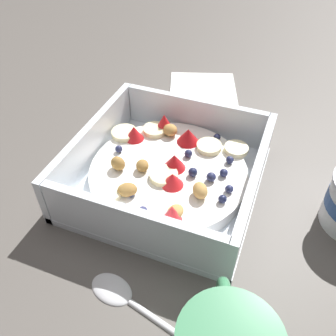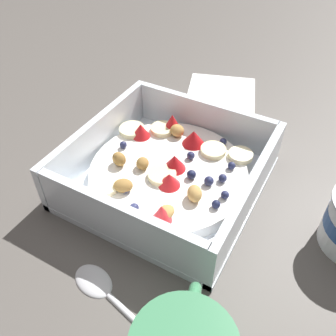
{
  "view_description": "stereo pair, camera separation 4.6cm",
  "coord_description": "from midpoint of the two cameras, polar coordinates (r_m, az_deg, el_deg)",
  "views": [
    {
      "loc": [
        0.32,
        0.12,
        0.35
      ],
      "look_at": [
        -0.0,
        -0.0,
        0.03
      ],
      "focal_mm": 38.52,
      "sensor_mm": 36.0,
      "label": 1
    },
    {
      "loc": [
        0.3,
        0.16,
        0.35
      ],
      "look_at": [
        -0.0,
        -0.0,
        0.03
      ],
      "focal_mm": 38.52,
      "sensor_mm": 36.0,
      "label": 2
    }
  ],
  "objects": [
    {
      "name": "ground_plane",
      "position": [
        0.49,
        2.81,
        -2.77
      ],
      "size": [
        2.4,
        2.4,
        0.0
      ],
      "primitive_type": "plane",
      "color": "#56514C"
    },
    {
      "name": "fruit_bowl",
      "position": [
        0.47,
        2.82,
        -0.75
      ],
      "size": [
        0.23,
        0.23,
        0.07
      ],
      "color": "white",
      "rests_on": "ground"
    },
    {
      "name": "spoon",
      "position": [
        0.39,
        -5.68,
        -19.56
      ],
      "size": [
        0.06,
        0.17,
        0.01
      ],
      "color": "silver",
      "rests_on": "ground"
    },
    {
      "name": "folded_napkin",
      "position": [
        0.68,
        10.41,
        11.69
      ],
      "size": [
        0.15,
        0.15,
        0.01
      ],
      "primitive_type": "cube",
      "rotation": [
        0.0,
        0.0,
        0.33
      ],
      "color": "white",
      "rests_on": "ground"
    }
  ]
}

